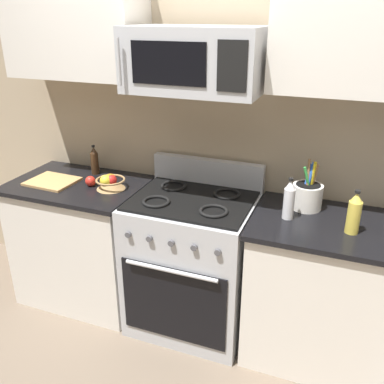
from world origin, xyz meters
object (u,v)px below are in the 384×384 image
(bottle_soy, at_px, (95,161))
(fruit_basket, at_px, (110,182))
(range_oven, at_px, (192,261))
(microwave, at_px, (194,60))
(apple_loose, at_px, (90,181))
(cutting_board, at_px, (52,181))
(bottle_vinegar, at_px, (289,200))
(bottle_oil, at_px, (354,213))
(utensil_crock, at_px, (307,195))

(bottle_soy, bearing_deg, fruit_basket, -39.47)
(range_oven, xyz_separation_m, microwave, (-0.00, 0.03, 1.27))
(bottle_soy, bearing_deg, microwave, -11.55)
(apple_loose, bearing_deg, cutting_board, -171.46)
(fruit_basket, distance_m, bottle_vinegar, 1.16)
(apple_loose, xyz_separation_m, bottle_oil, (1.65, -0.06, 0.08))
(utensil_crock, bearing_deg, range_oven, -167.27)
(bottle_oil, distance_m, bottle_soy, 1.77)
(utensil_crock, distance_m, cutting_board, 1.68)
(fruit_basket, height_order, apple_loose, fruit_basket)
(utensil_crock, xyz_separation_m, bottle_vinegar, (-0.08, -0.17, 0.03))
(range_oven, relative_size, utensil_crock, 3.59)
(cutting_board, bearing_deg, range_oven, 3.28)
(range_oven, xyz_separation_m, bottle_soy, (-0.82, 0.20, 0.53))
(fruit_basket, relative_size, bottle_oil, 0.80)
(fruit_basket, bearing_deg, cutting_board, -173.10)
(utensil_crock, height_order, bottle_vinegar, utensil_crock)
(utensil_crock, distance_m, apple_loose, 1.40)
(microwave, relative_size, bottle_soy, 3.56)
(apple_loose, distance_m, cutting_board, 0.28)
(cutting_board, relative_size, bottle_soy, 1.48)
(microwave, bearing_deg, bottle_oil, -6.12)
(fruit_basket, bearing_deg, microwave, 3.34)
(cutting_board, bearing_deg, utensil_crock, 7.10)
(range_oven, xyz_separation_m, cutting_board, (-1.00, -0.06, 0.44))
(microwave, bearing_deg, fruit_basket, -176.66)
(apple_loose, bearing_deg, fruit_basket, 3.74)
(bottle_oil, bearing_deg, range_oven, 175.58)
(range_oven, xyz_separation_m, bottle_oil, (0.93, -0.07, 0.55))
(microwave, height_order, utensil_crock, microwave)
(microwave, distance_m, fruit_basket, 0.98)
(range_oven, bearing_deg, bottle_soy, 166.60)
(fruit_basket, bearing_deg, bottle_vinegar, -0.83)
(range_oven, distance_m, microwave, 1.27)
(bottle_soy, bearing_deg, range_oven, -13.40)
(apple_loose, distance_m, bottle_oil, 1.65)
(microwave, bearing_deg, apple_loose, -176.58)
(utensil_crock, relative_size, cutting_board, 0.97)
(range_oven, distance_m, utensil_crock, 0.86)
(apple_loose, height_order, bottle_soy, bottle_soy)
(range_oven, xyz_separation_m, utensil_crock, (0.67, 0.15, 0.52))
(fruit_basket, bearing_deg, bottle_soy, 140.53)
(range_oven, relative_size, bottle_oil, 4.51)
(apple_loose, xyz_separation_m, bottle_soy, (-0.10, 0.21, 0.06))
(range_oven, height_order, fruit_basket, range_oven)
(range_oven, bearing_deg, bottle_oil, -4.42)
(bottle_vinegar, bearing_deg, microwave, 175.06)
(utensil_crock, distance_m, fruit_basket, 1.25)
(bottle_soy, bearing_deg, apple_loose, -64.97)
(bottle_oil, bearing_deg, utensil_crock, 139.79)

